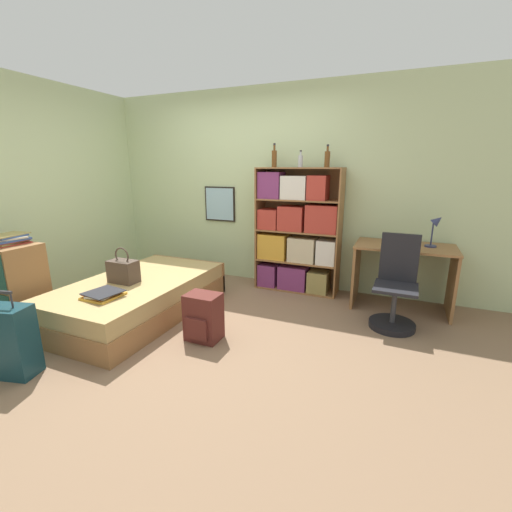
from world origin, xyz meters
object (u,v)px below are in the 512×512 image
Objects in this scene: desk at (403,266)px; bed at (140,296)px; desk_chair at (395,298)px; suitcase at (7,341)px; book_stack_on_bed at (103,294)px; bottle_clear at (327,159)px; bookcase at (296,233)px; handbag at (123,271)px; backpack at (203,317)px; dresser at (15,286)px; magazine_pile_on_dresser at (8,240)px; bottle_brown at (300,161)px; bottle_green at (274,158)px; desk_lamp at (436,226)px.

bed is at bearing -154.13° from desk.
suitcase is at bearing -142.50° from desk_chair.
bottle_clear is at bearing 50.10° from book_stack_on_bed.
book_stack_on_bed is at bearing -123.49° from bookcase.
handbag reaches higher than book_stack_on_bed.
book_stack_on_bed is (0.07, -0.55, 0.23)m from bed.
desk_chair reaches higher than backpack.
suitcase reaches higher than backpack.
dresser is 4.12m from desk.
magazine_pile_on_dresser is (-0.84, 0.64, 0.61)m from suitcase.
bottle_clear is (1.78, 1.55, 1.16)m from handbag.
bookcase is (1.48, 2.74, 0.48)m from suitcase.
magazine_pile_on_dresser reaches higher than book_stack_on_bed.
dresser is 4.22× the size of bottle_brown.
bottle_green is at bearing 179.19° from bottle_clear.
magazine_pile_on_dresser is at bearing -157.88° from desk_chair.
magazine_pile_on_dresser is 3.02m from bottle_green.
dresser is (-0.88, -0.58, -0.10)m from handbag.
bottle_green is 2.23m from backpack.
desk is 1.12× the size of desk_chair.
desk reaches higher than suitcase.
bed is at bearing 35.53° from magazine_pile_on_dresser.
book_stack_on_bed reaches higher than bed.
desk_chair reaches higher than bed.
bookcase is (1.29, 1.96, 0.34)m from book_stack_on_bed.
backpack is at bearing 13.59° from dresser.
desk_lamp is (3.01, 1.46, 0.46)m from handbag.
suitcase is 2.41× the size of bottle_green.
backpack is at bearing 18.48° from book_stack_on_bed.
bottle_clear is at bearing 143.62° from desk_chair.
bottle_clear is 1.51m from desk.
book_stack_on_bed is 2.85m from desk_chair.
desk_lamp reaches higher than backpack.
bottle_brown reaches higher than desk_lamp.
handbag is 1.92× the size of bottle_brown.
bottle_clear is (2.67, 2.11, 0.79)m from magazine_pile_on_dresser.
handbag is 1.22m from suitcase.
bookcase is 3.52× the size of backpack.
dresser is at bearing -146.73° from handbag.
bottle_brown reaches higher than suitcase.
bed is at bearing 84.91° from suitcase.
suitcase is at bearing -37.12° from magazine_pile_on_dresser.
bed is 5.13× the size of handbag.
handbag is at bearing -132.92° from bookcase.
bottle_brown is (0.03, -0.00, 0.90)m from bookcase.
bookcase is 0.98m from bottle_green.
suitcase is 3.58m from bottle_clear.
desk_chair is (-0.05, -0.53, -0.20)m from desk.
bottle_green is at bearing 87.54° from backpack.
handbag is 0.85× the size of backpack.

